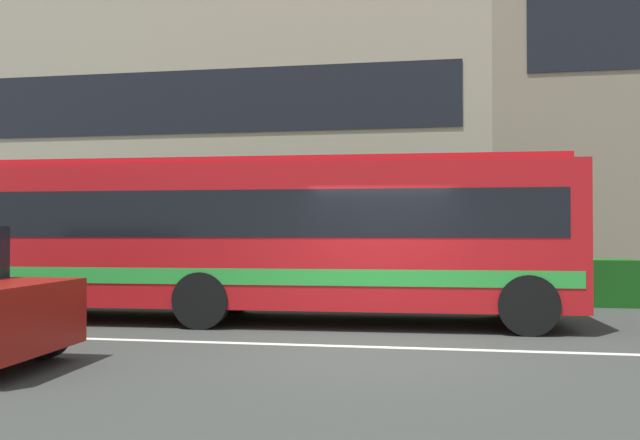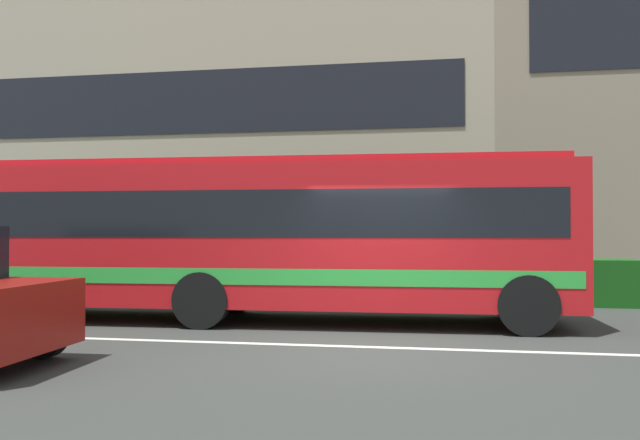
{
  "view_description": "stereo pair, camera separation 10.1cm",
  "coord_description": "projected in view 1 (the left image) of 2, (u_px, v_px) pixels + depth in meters",
  "views": [
    {
      "loc": [
        0.77,
        -9.64,
        1.71
      ],
      "look_at": [
        -1.22,
        2.25,
        1.92
      ],
      "focal_mm": 36.63,
      "sensor_mm": 36.0,
      "label": 1
    },
    {
      "loc": [
        0.87,
        -9.62,
        1.71
      ],
      "look_at": [
        -1.22,
        2.25,
        1.92
      ],
      "focal_mm": 36.63,
      "sensor_mm": 36.0,
      "label": 2
    }
  ],
  "objects": [
    {
      "name": "transit_bus",
      "position": [
        257.0,
        233.0,
        12.5
      ],
      "size": [
        11.74,
        2.93,
        3.04
      ],
      "color": "red",
      "rests_on": "ground_plane"
    },
    {
      "name": "hedge_row_far",
      "position": [
        263.0,
        278.0,
        16.41
      ],
      "size": [
        17.58,
        1.1,
        1.07
      ],
      "primitive_type": "cube",
      "color": "#165315",
      "rests_on": "ground_plane"
    },
    {
      "name": "lane_centre_line",
      "position": [
        376.0,
        347.0,
        9.6
      ],
      "size": [
        60.0,
        0.16,
        0.01
      ],
      "primitive_type": "cube",
      "color": "silver",
      "rests_on": "ground_plane"
    },
    {
      "name": "ground_plane",
      "position": [
        376.0,
        347.0,
        9.6
      ],
      "size": [
        160.0,
        160.0,
        0.0
      ],
      "primitive_type": "plane",
      "color": "#353935"
    },
    {
      "name": "apartment_block_left",
      "position": [
        205.0,
        149.0,
        25.87
      ],
      "size": [
        21.14,
        10.7,
        9.94
      ],
      "color": "#A39B82",
      "rests_on": "ground_plane"
    }
  ]
}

